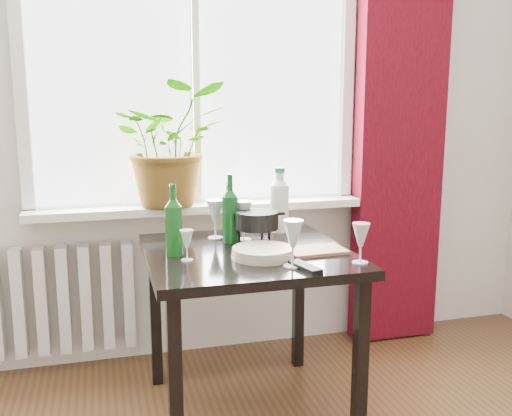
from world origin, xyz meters
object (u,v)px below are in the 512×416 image
object	(u,v)px
wine_bottle_right	(230,208)
cleaning_bottle	(279,199)
potted_plant	(171,144)
wineglass_front_right	(293,243)
plate_stack	(263,252)
tv_remote	(305,267)
table	(247,271)
fondue_pot	(257,228)
radiator	(53,300)
bottle_amber	(229,210)
wineglass_back_center	(244,220)
wineglass_back_left	(215,219)
wine_bottle_left	(174,219)
cutting_board	(315,251)
wineglass_far_right	(361,243)
wineglass_front_left	(187,245)

from	to	relation	value
wine_bottle_right	cleaning_bottle	xyz separation A→B (m)	(0.28, 0.15, 0.01)
potted_plant	wineglass_front_right	world-z (taller)	potted_plant
plate_stack	tv_remote	size ratio (longest dim) A/B	1.54
table	fondue_pot	bearing A→B (deg)	54.25
radiator	bottle_amber	bearing A→B (deg)	-25.31
wineglass_back_center	wineglass_back_left	bearing A→B (deg)	149.42
wine_bottle_left	wine_bottle_right	distance (m)	0.31
wine_bottle_right	fondue_pot	size ratio (longest dim) A/B	1.42
cutting_board	wineglass_far_right	bearing A→B (deg)	-62.33
wine_bottle_left	cleaning_bottle	bearing A→B (deg)	28.54
wine_bottle_left	fondue_pot	bearing A→B (deg)	12.57
radiator	wineglass_far_right	size ratio (longest dim) A/B	4.83
wine_bottle_right	tv_remote	xyz separation A→B (m)	(0.18, -0.49, -0.15)
radiator	cleaning_bottle	world-z (taller)	cleaning_bottle
wineglass_far_right	fondue_pot	xyz separation A→B (m)	(-0.31, 0.40, -0.01)
cleaning_bottle	wineglass_back_left	distance (m)	0.34
wine_bottle_right	plate_stack	xyz separation A→B (m)	(0.07, -0.29, -0.13)
wineglass_front_right	plate_stack	distance (m)	0.19
wine_bottle_left	tv_remote	size ratio (longest dim) A/B	1.80
table	radiator	bearing A→B (deg)	143.46
wine_bottle_right	bottle_amber	distance (m)	0.08
cleaning_bottle	cutting_board	xyz separation A→B (m)	(0.03, -0.41, -0.15)
cutting_board	wine_bottle_right	bearing A→B (deg)	139.08
table	plate_stack	distance (m)	0.17
wine_bottle_right	wineglass_front_right	size ratio (longest dim) A/B	1.65
bottle_amber	wineglass_back_center	bearing A→B (deg)	-48.22
radiator	table	world-z (taller)	table
table	plate_stack	world-z (taller)	plate_stack
wineglass_front_left	wineglass_front_right	bearing A→B (deg)	-26.60
cleaning_bottle	cutting_board	world-z (taller)	cleaning_bottle
table	wineglass_front_right	bearing A→B (deg)	-69.43
wineglass_back_left	wineglass_front_left	xyz separation A→B (m)	(-0.18, -0.34, -0.03)
bottle_amber	wineglass_back_center	distance (m)	0.09
wine_bottle_left	tv_remote	distance (m)	0.58
wineglass_front_right	cutting_board	xyz separation A→B (m)	(0.16, 0.18, -0.09)
bottle_amber	wineglass_back_left	size ratio (longest dim) A/B	1.45
plate_stack	wineglass_far_right	bearing A→B (deg)	-27.91
wine_bottle_left	radiator	bearing A→B (deg)	131.15
potted_plant	wineglass_back_left	world-z (taller)	potted_plant
wine_bottle_right	wineglass_back_center	world-z (taller)	wine_bottle_right
bottle_amber	cleaning_bottle	distance (m)	0.27
wineglass_far_right	cutting_board	bearing A→B (deg)	117.67
wine_bottle_right	cutting_board	distance (m)	0.43
wineglass_far_right	cutting_board	size ratio (longest dim) A/B	0.67
fondue_pot	cutting_board	size ratio (longest dim) A/B	0.88
wine_bottle_left	tv_remote	xyz separation A→B (m)	(0.45, -0.34, -0.14)
plate_stack	tv_remote	bearing A→B (deg)	-61.48
plate_stack	cutting_board	size ratio (longest dim) A/B	1.04
wineglass_back_left	tv_remote	world-z (taller)	wineglass_back_left
cleaning_bottle	wineglass_far_right	world-z (taller)	cleaning_bottle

